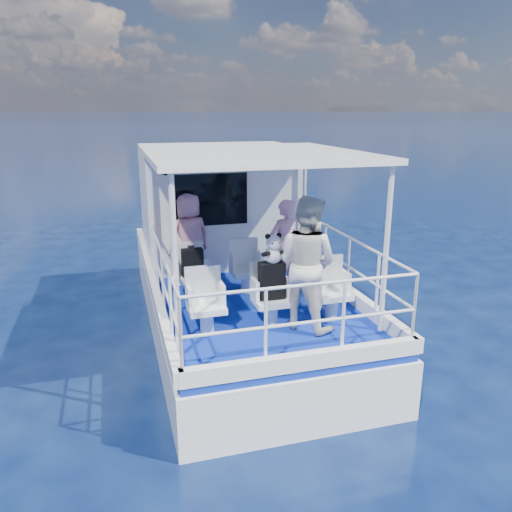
{
  "coord_description": "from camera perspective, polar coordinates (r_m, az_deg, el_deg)",
  "views": [
    {
      "loc": [
        -1.96,
        -7.16,
        3.75
      ],
      "look_at": [
        -0.02,
        -0.4,
        1.68
      ],
      "focal_mm": 35.0,
      "sensor_mm": 36.0,
      "label": 1
    }
  ],
  "objects": [
    {
      "name": "seat_stbd_aft",
      "position": [
        7.21,
        8.61,
        -5.47
      ],
      "size": [
        0.48,
        0.46,
        0.38
      ],
      "primitive_type": "cube",
      "color": "white",
      "rests_on": "deck"
    },
    {
      "name": "hull",
      "position": [
        9.19,
        -2.34,
        -7.72
      ],
      "size": [
        3.0,
        7.0,
        1.6
      ],
      "primitive_type": "cube",
      "color": "white",
      "rests_on": "ground"
    },
    {
      "name": "railings",
      "position": [
        7.26,
        0.51,
        -2.51
      ],
      "size": [
        2.84,
        3.59,
        1.0
      ],
      "primitive_type": null,
      "color": "white",
      "rests_on": "deck"
    },
    {
      "name": "passenger_stbd_fwd",
      "position": [
        7.9,
        3.26,
        1.03
      ],
      "size": [
        0.64,
        0.52,
        1.52
      ],
      "primitive_type": "imported",
      "rotation": [
        0.0,
        0.0,
        3.46
      ],
      "color": "pink",
      "rests_on": "deck"
    },
    {
      "name": "backpack_center",
      "position": [
        6.74,
        1.79,
        -2.81
      ],
      "size": [
        0.34,
        0.19,
        0.51
      ],
      "primitive_type": "cube",
      "color": "black",
      "rests_on": "seat_center_aft"
    },
    {
      "name": "seat_center_aft",
      "position": [
        6.9,
        1.75,
        -6.3
      ],
      "size": [
        0.48,
        0.46,
        0.38
      ],
      "primitive_type": "cube",
      "color": "white",
      "rests_on": "deck"
    },
    {
      "name": "seat_port_aft",
      "position": [
        6.7,
        -5.66,
        -7.09
      ],
      "size": [
        0.48,
        0.46,
        0.38
      ],
      "primitive_type": "cube",
      "color": "white",
      "rests_on": "deck"
    },
    {
      "name": "seat_center_fwd",
      "position": [
        8.06,
        -1.07,
        -2.88
      ],
      "size": [
        0.48,
        0.46,
        0.38
      ],
      "primitive_type": "cube",
      "color": "white",
      "rests_on": "deck"
    },
    {
      "name": "deck",
      "position": [
        8.88,
        -2.4,
        -2.7
      ],
      "size": [
        2.9,
        6.9,
        0.1
      ],
      "primitive_type": "cube",
      "color": "#0A2294",
      "rests_on": "hull"
    },
    {
      "name": "passenger_stbd_aft",
      "position": [
        6.62,
        5.77,
        -0.82
      ],
      "size": [
        1.08,
        1.11,
        1.8
      ],
      "primitive_type": "imported",
      "rotation": [
        0.0,
        0.0,
        2.25
      ],
      "color": "silver",
      "rests_on": "deck"
    },
    {
      "name": "backpack_port",
      "position": [
        7.73,
        -7.28,
        -0.74
      ],
      "size": [
        0.32,
        0.18,
        0.42
      ],
      "primitive_type": "cube",
      "color": "black",
      "rests_on": "seat_port_fwd"
    },
    {
      "name": "panda",
      "position": [
        6.59,
        1.97,
        0.88
      ],
      "size": [
        0.26,
        0.22,
        0.4
      ],
      "primitive_type": null,
      "color": "white",
      "rests_on": "backpack_center"
    },
    {
      "name": "canopy_posts",
      "position": [
        7.39,
        -0.2,
        2.68
      ],
      "size": [
        2.77,
        2.97,
        2.2
      ],
      "color": "white",
      "rests_on": "deck"
    },
    {
      "name": "canopy",
      "position": [
        7.25,
        -0.32,
        11.56
      ],
      "size": [
        3.0,
        3.2,
        0.08
      ],
      "primitive_type": "cube",
      "color": "white",
      "rests_on": "cabin"
    },
    {
      "name": "seat_port_fwd",
      "position": [
        7.89,
        -7.4,
        -3.45
      ],
      "size": [
        0.48,
        0.46,
        0.38
      ],
      "primitive_type": "cube",
      "color": "white",
      "rests_on": "deck"
    },
    {
      "name": "ground",
      "position": [
        8.31,
        -0.66,
        -10.43
      ],
      "size": [
        2000.0,
        2000.0,
        0.0
      ],
      "primitive_type": "plane",
      "color": "#071237",
      "rests_on": "ground"
    },
    {
      "name": "compact_camera",
      "position": [
        7.65,
        -7.46,
        0.96
      ],
      "size": [
        0.1,
        0.06,
        0.06
      ],
      "primitive_type": "cube",
      "color": "black",
      "rests_on": "backpack_port"
    },
    {
      "name": "seat_stbd_fwd",
      "position": [
        8.33,
        4.93,
        -2.3
      ],
      "size": [
        0.48,
        0.46,
        0.38
      ],
      "primitive_type": "cube",
      "color": "white",
      "rests_on": "deck"
    },
    {
      "name": "cabin",
      "position": [
        9.81,
        -4.29,
        6.06
      ],
      "size": [
        2.85,
        2.0,
        2.2
      ],
      "primitive_type": "cube",
      "color": "white",
      "rests_on": "deck"
    },
    {
      "name": "passenger_port_fwd",
      "position": [
        8.57,
        -7.6,
        2.1
      ],
      "size": [
        0.66,
        0.56,
        1.51
      ],
      "primitive_type": "imported",
      "rotation": [
        0.0,
        0.0,
        3.47
      ],
      "color": "#C17D8A",
      "rests_on": "deck"
    }
  ]
}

